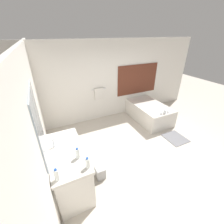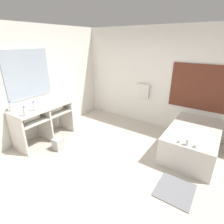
{
  "view_description": "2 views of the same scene",
  "coord_description": "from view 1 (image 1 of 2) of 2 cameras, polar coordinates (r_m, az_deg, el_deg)",
  "views": [
    {
      "loc": [
        -2.0,
        -2.42,
        2.86
      ],
      "look_at": [
        -0.43,
        0.84,
        0.92
      ],
      "focal_mm": 24.0,
      "sensor_mm": 36.0,
      "label": 1
    },
    {
      "loc": [
        1.69,
        -2.39,
        2.33
      ],
      "look_at": [
        -0.4,
        0.68,
        0.81
      ],
      "focal_mm": 28.0,
      "sensor_mm": 36.0,
      "label": 2
    }
  ],
  "objects": [
    {
      "name": "bath_mat",
      "position": [
        5.02,
        22.98,
        -9.13
      ],
      "size": [
        0.58,
        0.63,
        0.02
      ],
      "color": "slate",
      "rests_on": "ground_plane"
    },
    {
      "name": "wall_left_with_mirror",
      "position": [
        2.86,
        -26.2,
        -6.95
      ],
      "size": [
        0.08,
        7.4,
        2.7
      ],
      "color": "white",
      "rests_on": "ground_plane"
    },
    {
      "name": "waste_bin",
      "position": [
        3.56,
        -4.49,
        -21.97
      ],
      "size": [
        0.2,
        0.2,
        0.27
      ],
      "color": "#B2B2B2",
      "rests_on": "ground_plane"
    },
    {
      "name": "water_bottle_1",
      "position": [
        2.52,
        -20.37,
        -21.51
      ],
      "size": [
        0.07,
        0.07,
        0.22
      ],
      "color": "silver",
      "rests_on": "vanity_counter"
    },
    {
      "name": "wall_back_with_blinds",
      "position": [
        5.3,
        -1.87,
        11.51
      ],
      "size": [
        7.4,
        0.13,
        2.7
      ],
      "color": "white",
      "rests_on": "ground_plane"
    },
    {
      "name": "ground_plane",
      "position": [
        4.25,
        10.59,
        -14.79
      ],
      "size": [
        16.0,
        16.0,
        0.0
      ],
      "primitive_type": "plane",
      "color": "beige",
      "rests_on": "ground"
    },
    {
      "name": "bathtub",
      "position": [
        5.61,
        13.8,
        0.34
      ],
      "size": [
        0.99,
        1.69,
        0.7
      ],
      "color": "silver",
      "rests_on": "ground_plane"
    },
    {
      "name": "water_bottle_2",
      "position": [
        2.75,
        -12.96,
        -15.09
      ],
      "size": [
        0.07,
        0.07,
        0.22
      ],
      "color": "silver",
      "rests_on": "vanity_counter"
    },
    {
      "name": "vanity_counter",
      "position": [
        3.2,
        -16.51,
        -17.06
      ],
      "size": [
        0.66,
        1.39,
        0.91
      ],
      "color": "silver",
      "rests_on": "ground_plane"
    },
    {
      "name": "water_bottle_3",
      "position": [
        2.57,
        -9.27,
        -18.58
      ],
      "size": [
        0.07,
        0.07,
        0.21
      ],
      "color": "silver",
      "rests_on": "vanity_counter"
    },
    {
      "name": "sink_faucet",
      "position": [
        3.12,
        -21.35,
        -11.01
      ],
      "size": [
        0.09,
        0.04,
        0.18
      ],
      "color": "silver",
      "rests_on": "vanity_counter"
    }
  ]
}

